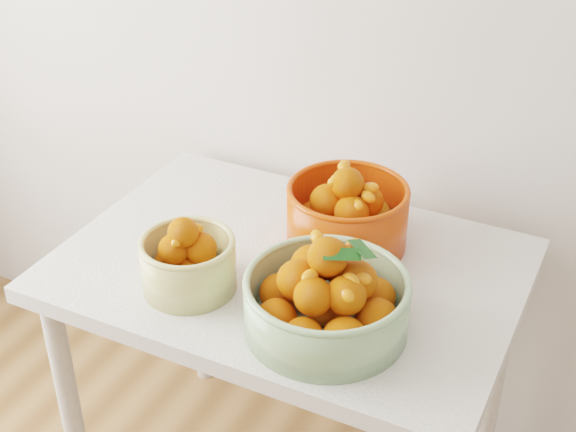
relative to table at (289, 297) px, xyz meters
name	(u,v)px	position (x,y,z in m)	size (l,w,h in m)	color
table	(289,297)	(0.00, 0.00, 0.00)	(1.00, 0.70, 0.75)	silver
bowl_cream	(188,262)	(-0.15, -0.17, 0.16)	(0.25, 0.25, 0.17)	#CDC177
bowl_green	(327,300)	(0.17, -0.17, 0.17)	(0.40, 0.40, 0.21)	#90B682
bowl_orange	(347,214)	(0.08, 0.13, 0.17)	(0.33, 0.33, 0.20)	red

